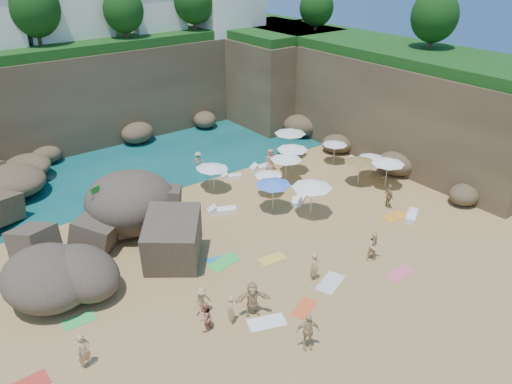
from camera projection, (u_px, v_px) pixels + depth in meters
ground at (260, 249)px, 29.58m from camera, size 120.00×120.00×0.00m
seawater at (80, 120)px, 50.86m from camera, size 120.00×120.00×0.00m
cliff_back at (113, 89)px, 46.59m from camera, size 44.00×8.00×8.00m
cliff_right at (375, 98)px, 43.73m from camera, size 8.00×30.00×8.00m
cliff_corner at (272, 75)px, 51.16m from camera, size 10.00×12.00×8.00m
clifftop_buildings at (110, 5)px, 44.40m from camera, size 28.48×9.48×7.00m
clifftop_trees at (161, 10)px, 40.93m from camera, size 35.60×23.82×4.40m
rock_outcrop at (112, 252)px, 29.37m from camera, size 9.38×7.29×3.58m
flag_pole at (94, 207)px, 29.36m from camera, size 0.70×0.28×3.70m
parasol_0 at (209, 166)px, 36.25m from camera, size 1.98×1.98×1.87m
parasol_1 at (213, 167)px, 35.64m from camera, size 2.22×2.22×2.09m
parasol_2 at (290, 131)px, 41.27m from camera, size 2.60×2.60×2.46m
parasol_3 at (335, 143)px, 40.30m from camera, size 2.01×2.01×1.91m
parasol_4 at (372, 156)px, 37.79m from camera, size 2.02×2.02×1.91m
parasol_5 at (292, 147)px, 38.46m from camera, size 2.43×2.43×2.30m
parasol_6 at (360, 160)px, 36.60m from camera, size 2.29×2.29×2.17m
parasol_7 at (269, 174)px, 35.10m from camera, size 1.97×1.97×1.87m
parasol_8 at (286, 157)px, 36.91m from camera, size 2.33×2.33×2.20m
parasol_9 at (312, 185)px, 32.20m from camera, size 2.64×2.64×2.49m
parasol_10 at (273, 182)px, 32.92m from camera, size 2.42×2.42×2.29m
parasol_11 at (388, 161)px, 36.07m from camera, size 2.42×2.42×2.28m
lounger_0 at (300, 200)px, 34.93m from camera, size 1.96×1.53×0.30m
lounger_1 at (232, 177)px, 38.40m from camera, size 1.64×1.03×0.24m
lounger_2 at (261, 167)px, 39.88m from camera, size 1.92×0.85×0.29m
lounger_3 at (222, 211)px, 33.50m from camera, size 2.03×1.36×0.30m
lounger_4 at (357, 160)px, 41.22m from camera, size 1.91×0.76×0.29m
lounger_5 at (412, 215)px, 32.94m from camera, size 1.88×1.42×0.28m
towel_2 at (304, 308)px, 24.85m from camera, size 1.79×1.36×0.03m
towel_3 at (79, 321)px, 24.03m from camera, size 1.58×0.83×0.03m
towel_5 at (267, 322)px, 23.91m from camera, size 2.02×1.49×0.03m
towel_8 at (222, 260)px, 28.59m from camera, size 1.91×1.26×0.03m
towel_9 at (401, 273)px, 27.43m from camera, size 1.76×0.94×0.03m
towel_10 at (395, 216)px, 33.07m from camera, size 1.87×0.99×0.03m
towel_11 at (223, 262)px, 28.37m from camera, size 2.05×1.33×0.03m
towel_12 at (272, 259)px, 28.68m from camera, size 1.67×0.99×0.03m
towel_13 at (330, 283)px, 26.68m from camera, size 2.13×1.58×0.03m
person_stand_0 at (84, 351)px, 21.06m from camera, size 0.73×0.58×1.75m
person_stand_1 at (205, 317)px, 23.12m from camera, size 0.94×0.85×1.57m
person_stand_2 at (198, 161)px, 39.60m from camera, size 1.01×0.87×1.48m
person_stand_3 at (389, 196)px, 33.85m from camera, size 0.77×1.09×1.72m
person_stand_4 at (271, 160)px, 39.37m from camera, size 0.98×0.75×1.78m
person_stand_5 at (173, 211)px, 31.91m from camera, size 1.71×1.12×1.79m
person_stand_6 at (231, 310)px, 23.56m from camera, size 0.63×0.68×1.56m
person_lie_0 at (203, 310)px, 24.44m from camera, size 1.02×1.52×0.40m
person_lie_1 at (307, 344)px, 22.36m from camera, size 1.85×2.13×0.45m
person_lie_3 at (252, 310)px, 24.36m from camera, size 2.34×2.40×0.49m
person_lie_4 at (314, 277)px, 26.85m from camera, size 0.82×1.67×0.38m
person_lie_5 at (373, 255)px, 28.51m from camera, size 1.42×1.89×0.65m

